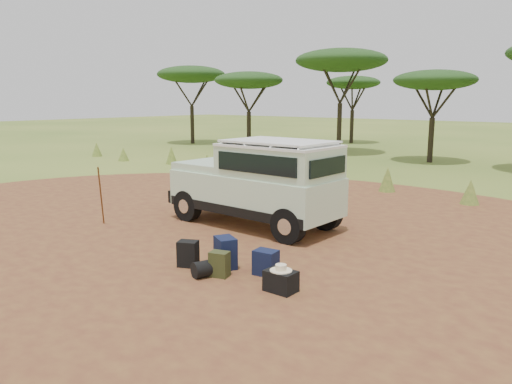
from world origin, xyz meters
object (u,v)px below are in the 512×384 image
Objects in this scene: backpack_black at (188,254)px; backpack_olive at (220,264)px; walking_staff at (101,196)px; duffel_navy at (266,263)px; hard_case at (281,281)px; backpack_navy at (225,253)px; safari_vehicle at (259,185)px.

backpack_olive is (0.89, -0.02, -0.02)m from backpack_black.
walking_staff reaches higher than duffel_navy.
hard_case is (2.22, 0.13, -0.08)m from backpack_black.
walking_staff is 3.36× the size of backpack_olive.
backpack_navy reaches higher than hard_case.
backpack_black is 0.85× the size of backpack_navy.
backpack_black is 0.76m from backpack_navy.
backpack_olive is at bearing -174.39° from hard_case.
backpack_black is at bearing -119.26° from backpack_navy.
backpack_navy reaches higher than duffel_navy.
safari_vehicle is 9.07× the size of backpack_black.
hard_case is (3.19, -3.29, -0.92)m from safari_vehicle.
backpack_navy is 1.28× the size of duffel_navy.
hard_case is (6.41, -0.67, -0.61)m from walking_staff.
backpack_navy is 1.17× the size of hard_case.
hard_case is at bearing -45.34° from safari_vehicle.
safari_vehicle reaches higher than duffel_navy.
backpack_black is at bearing -165.55° from duffel_navy.
hard_case is (1.33, 0.14, -0.06)m from backpack_olive.
backpack_black is 1.62m from duffel_navy.
backpack_olive is at bearing -141.87° from duffel_navy.
duffel_navy is at bearing -48.09° from safari_vehicle.
safari_vehicle is 4.00m from backpack_olive.
safari_vehicle is at bearing 133.57° from hard_case.
walking_staff is at bearing 153.66° from backpack_olive.
backpack_navy is at bearing 168.89° from hard_case.
safari_vehicle is at bearing 145.05° from backpack_navy.
walking_staff is 4.30m from backpack_black.
duffel_navy is (1.50, 0.61, -0.02)m from backpack_black.
backpack_black reaches higher than duffel_navy.
backpack_navy is 0.51m from backpack_olive.
safari_vehicle is 3.83m from duffel_navy.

